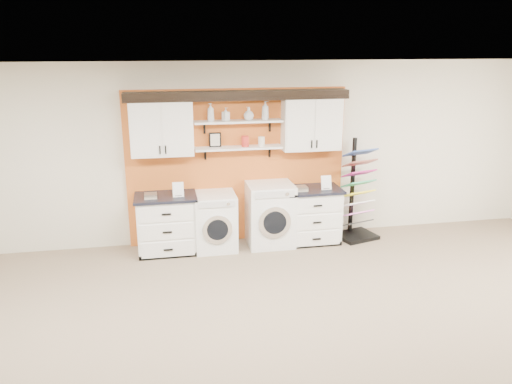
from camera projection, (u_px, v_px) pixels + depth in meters
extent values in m
plane|color=white|center=(319.00, 78.00, 3.59)|extent=(10.00, 10.00, 0.00)
plane|color=beige|center=(237.00, 153.00, 7.76)|extent=(10.00, 0.00, 10.00)
cube|color=#CC6122|center=(237.00, 166.00, 7.78)|extent=(3.40, 0.07, 2.40)
cube|color=white|center=(162.00, 127.00, 7.23)|extent=(0.90, 0.34, 0.84)
cube|color=white|center=(146.00, 129.00, 7.02)|extent=(0.42, 0.01, 0.78)
cube|color=white|center=(177.00, 128.00, 7.10)|extent=(0.42, 0.01, 0.78)
cube|color=white|center=(311.00, 123.00, 7.64)|extent=(0.90, 0.34, 0.84)
cube|color=white|center=(301.00, 125.00, 7.43)|extent=(0.42, 0.01, 0.78)
cube|color=white|center=(329.00, 124.00, 7.51)|extent=(0.42, 0.01, 0.78)
cube|color=white|center=(239.00, 148.00, 7.53)|extent=(1.32, 0.28, 0.03)
cube|color=white|center=(238.00, 121.00, 7.42)|extent=(1.32, 0.28, 0.03)
cube|color=black|center=(238.00, 94.00, 7.32)|extent=(3.30, 0.40, 0.10)
cube|color=black|center=(240.00, 99.00, 7.16)|extent=(3.30, 0.04, 0.04)
cube|color=black|center=(215.00, 140.00, 7.48)|extent=(0.18, 0.02, 0.22)
cube|color=beige|center=(215.00, 140.00, 7.47)|extent=(0.14, 0.01, 0.18)
cylinder|color=red|center=(245.00, 141.00, 7.52)|extent=(0.11, 0.11, 0.16)
cylinder|color=silver|center=(261.00, 141.00, 7.57)|extent=(0.10, 0.10, 0.14)
cube|color=white|center=(167.00, 225.00, 7.50)|extent=(0.85, 0.60, 0.85)
cube|color=black|center=(169.00, 256.00, 7.36)|extent=(0.85, 0.06, 0.07)
cube|color=black|center=(165.00, 196.00, 7.38)|extent=(0.91, 0.66, 0.04)
cube|color=white|center=(166.00, 214.00, 7.14)|extent=(0.78, 0.02, 0.24)
cube|color=white|center=(167.00, 232.00, 7.22)|extent=(0.78, 0.02, 0.24)
cube|color=white|center=(168.00, 249.00, 7.29)|extent=(0.78, 0.02, 0.24)
cube|color=white|center=(311.00, 216.00, 7.91)|extent=(0.84, 0.60, 0.84)
cube|color=black|center=(315.00, 245.00, 7.77)|extent=(0.84, 0.06, 0.07)
cube|color=black|center=(312.00, 189.00, 7.79)|extent=(0.90, 0.66, 0.04)
cube|color=white|center=(318.00, 205.00, 7.55)|extent=(0.77, 0.02, 0.23)
cube|color=white|center=(317.00, 222.00, 7.62)|extent=(0.77, 0.02, 0.23)
cube|color=white|center=(316.00, 239.00, 7.70)|extent=(0.77, 0.02, 0.23)
cube|color=white|center=(215.00, 221.00, 7.63)|extent=(0.62, 0.66, 0.87)
cube|color=silver|center=(217.00, 204.00, 7.21)|extent=(0.53, 0.02, 0.09)
cylinder|color=silver|center=(217.00, 229.00, 7.32)|extent=(0.44, 0.05, 0.44)
cylinder|color=black|center=(218.00, 230.00, 7.30)|extent=(0.31, 0.03, 0.31)
cube|color=white|center=(270.00, 214.00, 7.77)|extent=(0.70, 0.66, 0.98)
cube|color=silver|center=(275.00, 194.00, 7.34)|extent=(0.60, 0.02, 0.10)
cylinder|color=silver|center=(275.00, 222.00, 7.46)|extent=(0.50, 0.05, 0.50)
cylinder|color=black|center=(275.00, 223.00, 7.44)|extent=(0.35, 0.03, 0.35)
cube|color=black|center=(356.00, 236.00, 8.14)|extent=(0.70, 0.63, 0.06)
cube|color=black|center=(352.00, 186.00, 8.06)|extent=(0.06, 0.06, 1.57)
cube|color=black|center=(356.00, 223.00, 8.09)|extent=(0.55, 0.40, 0.14)
cube|color=#EE6ADB|center=(357.00, 213.00, 8.04)|extent=(0.55, 0.40, 0.14)
cube|color=white|center=(357.00, 203.00, 8.00)|extent=(0.55, 0.40, 0.14)
cube|color=yellow|center=(358.00, 193.00, 7.95)|extent=(0.55, 0.40, 0.14)
cube|color=#2A9B6F|center=(359.00, 183.00, 7.90)|extent=(0.55, 0.40, 0.14)
cube|color=#BC1674|center=(359.00, 173.00, 7.85)|extent=(0.55, 0.40, 0.14)
cube|color=brown|center=(360.00, 163.00, 7.81)|extent=(0.55, 0.40, 0.14)
cube|color=#2F50A5|center=(361.00, 152.00, 7.76)|extent=(0.55, 0.40, 0.14)
imported|color=silver|center=(211.00, 112.00, 7.30)|extent=(0.14, 0.14, 0.26)
imported|color=silver|center=(226.00, 114.00, 7.35)|extent=(0.12, 0.12, 0.19)
imported|color=silver|center=(249.00, 114.00, 7.41)|extent=(0.19, 0.19, 0.19)
imported|color=silver|center=(265.00, 110.00, 7.45)|extent=(0.13, 0.13, 0.28)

